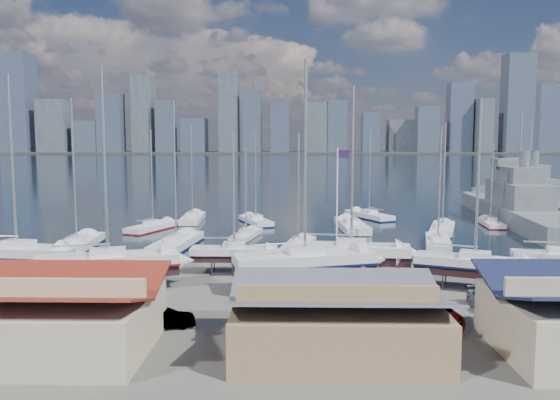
{
  "coord_description": "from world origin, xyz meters",
  "views": [
    {
      "loc": [
        -2.68,
        -56.9,
        12.29
      ],
      "look_at": [
        -3.99,
        8.0,
        5.47
      ],
      "focal_mm": 35.0,
      "sensor_mm": 36.0,
      "label": 1
    }
  ],
  "objects_px": {
    "naval_ship_west": "(527,200)",
    "car_a": "(115,308)",
    "sailboat_cradle_0": "(17,255)",
    "flagpole": "(338,204)",
    "naval_ship_east": "(517,211)"
  },
  "relations": [
    {
      "from": "sailboat_cradle_0",
      "to": "flagpole",
      "type": "xyz_separation_m",
      "value": [
        28.95,
        0.56,
        4.65
      ]
    },
    {
      "from": "car_a",
      "to": "flagpole",
      "type": "relative_size",
      "value": 0.36
    },
    {
      "from": "naval_ship_east",
      "to": "flagpole",
      "type": "bearing_deg",
      "value": 145.4
    },
    {
      "from": "naval_ship_east",
      "to": "car_a",
      "type": "xyz_separation_m",
      "value": [
        -47.95,
        -48.62,
        -0.93
      ]
    },
    {
      "from": "car_a",
      "to": "naval_ship_west",
      "type": "bearing_deg",
      "value": 30.42
    },
    {
      "from": "naval_ship_east",
      "to": "sailboat_cradle_0",
      "type": "bearing_deg",
      "value": 127.6
    },
    {
      "from": "naval_ship_east",
      "to": "naval_ship_west",
      "type": "height_order",
      "value": "naval_ship_east"
    },
    {
      "from": "sailboat_cradle_0",
      "to": "naval_ship_west",
      "type": "bearing_deg",
      "value": 46.39
    },
    {
      "from": "naval_ship_west",
      "to": "flagpole",
      "type": "relative_size",
      "value": 3.48
    },
    {
      "from": "naval_ship_east",
      "to": "flagpole",
      "type": "xyz_separation_m",
      "value": [
        -31.39,
        -37.19,
        5.17
      ]
    },
    {
      "from": "naval_ship_east",
      "to": "car_a",
      "type": "height_order",
      "value": "naval_ship_east"
    },
    {
      "from": "naval_ship_east",
      "to": "naval_ship_west",
      "type": "relative_size",
      "value": 1.14
    },
    {
      "from": "naval_ship_west",
      "to": "flagpole",
      "type": "bearing_deg",
      "value": 141.81
    },
    {
      "from": "naval_ship_west",
      "to": "car_a",
      "type": "height_order",
      "value": "naval_ship_west"
    },
    {
      "from": "naval_ship_west",
      "to": "car_a",
      "type": "distance_m",
      "value": 86.24
    }
  ]
}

